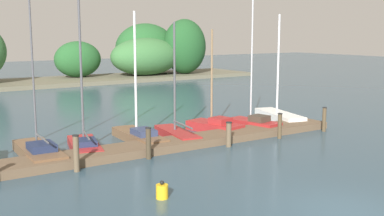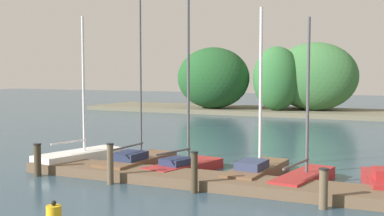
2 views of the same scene
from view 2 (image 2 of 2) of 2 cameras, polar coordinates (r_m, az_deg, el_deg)
The scene contains 11 objects.
dock_pier at distance 16.54m, azimuth 8.15°, elevation -8.77°, with size 18.37×1.80×0.35m.
sailboat_0 at distance 21.46m, azimuth -12.30°, elevation -5.38°, with size 2.09×4.25×6.13m.
sailboat_1 at distance 20.31m, azimuth -6.09°, elevation -5.93°, with size 1.47×4.49×7.00m.
sailboat_2 at distance 19.42m, azimuth -0.73°, elevation -6.31°, with size 1.97×3.93×6.70m.
sailboat_3 at distance 18.63m, azimuth 7.49°, elevation -6.79°, with size 1.33×4.47×6.18m.
sailboat_4 at distance 17.72m, azimuth 12.73°, elevation -7.52°, with size 1.52×3.99×5.70m.
mooring_piling_0 at distance 19.50m, azimuth -17.10°, elevation -5.63°, with size 0.30×0.30×1.21m.
mooring_piling_1 at distance 17.54m, azimuth -9.25°, elevation -6.25°, with size 0.25×0.25×1.42m.
mooring_piling_2 at distance 16.10m, azimuth 0.26°, elevation -7.27°, with size 0.25×0.25×1.33m.
mooring_piling_3 at distance 14.75m, azimuth 14.67°, elevation -8.82°, with size 0.28×0.28×1.16m.
channel_buoy_0 at distance 13.57m, azimuth -15.40°, elevation -11.50°, with size 0.39×0.39×0.59m.
Camera 2 is at (4.73, -5.84, 3.87)m, focal length 47.06 mm.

